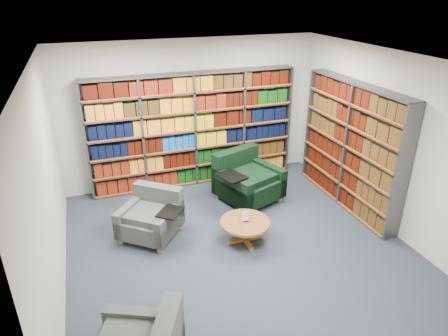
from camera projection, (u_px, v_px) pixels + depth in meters
name	position (u px, v px, depth m)	size (l,w,h in m)	color
room_shell	(238.00, 162.00, 5.59)	(5.02, 5.02, 2.82)	#19232E
bookshelf_back	(194.00, 130.00, 7.72)	(4.00, 0.28, 2.20)	#47494F
bookshelf_right	(351.00, 147.00, 6.94)	(0.28, 2.50, 2.20)	#47494F
chair_teal_left	(153.00, 217.00, 6.34)	(1.15, 1.15, 0.75)	black
chair_green_right	(245.00, 181.00, 7.39)	(1.31, 1.26, 0.90)	black
coffee_table	(245.00, 225.00, 6.14)	(0.77, 0.77, 0.54)	brown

